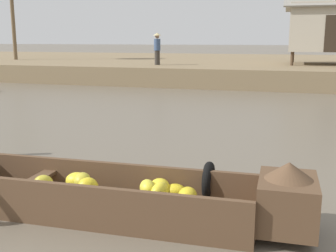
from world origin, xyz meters
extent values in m
plane|color=#665B4C|center=(0.00, 10.00, 0.00)|extent=(300.00, 300.00, 0.00)
cube|color=#7F6B4C|center=(0.00, 28.14, 0.46)|extent=(160.00, 20.00, 0.93)
cube|color=brown|center=(0.07, 3.98, 0.06)|extent=(4.27, 1.18, 0.12)
cube|color=brown|center=(0.06, 4.47, 0.34)|extent=(4.25, 0.21, 0.45)
cube|color=brown|center=(0.09, 3.49, 0.34)|extent=(4.25, 0.21, 0.45)
cube|color=brown|center=(2.53, 4.05, 0.41)|extent=(0.69, 0.91, 0.58)
cone|color=brown|center=(2.53, 4.05, 0.80)|extent=(0.58, 0.58, 0.20)
cube|color=brown|center=(-0.83, 3.95, 0.37)|extent=(0.23, 0.95, 0.05)
torus|color=black|center=(1.48, 4.63, 0.39)|extent=(0.14, 0.52, 0.52)
ellipsoid|color=yellow|center=(-0.62, 3.83, 0.37)|extent=(0.31, 0.32, 0.22)
ellipsoid|color=yellow|center=(0.54, 3.73, 0.37)|extent=(0.32, 0.37, 0.18)
ellipsoid|color=yellow|center=(-0.23, 4.08, 0.40)|extent=(0.35, 0.27, 0.23)
ellipsoid|color=yellow|center=(0.84, 3.75, 0.36)|extent=(0.30, 0.34, 0.27)
ellipsoid|color=yellow|center=(0.77, 4.12, 0.38)|extent=(0.32, 0.35, 0.22)
ellipsoid|color=yellow|center=(0.99, 3.96, 0.41)|extent=(0.24, 0.34, 0.23)
ellipsoid|color=gold|center=(-0.60, 3.83, 0.40)|extent=(0.32, 0.30, 0.23)
ellipsoid|color=yellow|center=(0.89, 4.27, 0.36)|extent=(0.37, 0.37, 0.22)
ellipsoid|color=yellow|center=(1.09, 4.32, 0.30)|extent=(0.33, 0.26, 0.21)
ellipsoid|color=yellow|center=(0.07, 3.81, 0.43)|extent=(0.35, 0.34, 0.26)
ellipsoid|color=yellow|center=(1.32, 4.07, 0.35)|extent=(0.28, 0.36, 0.23)
ellipsoid|color=yellow|center=(-0.26, 3.72, 0.33)|extent=(0.27, 0.28, 0.18)
ellipsoid|color=gold|center=(-0.12, 4.03, 0.43)|extent=(0.32, 0.35, 0.22)
ellipsoid|color=yellow|center=(-0.73, 3.65, 0.35)|extent=(0.37, 0.36, 0.27)
cylinder|color=#4C3826|center=(2.27, 22.13, 1.28)|extent=(0.16, 0.16, 0.70)
cylinder|color=#4C3826|center=(2.27, 25.33, 1.28)|extent=(0.16, 0.16, 0.70)
cube|color=#B2A893|center=(4.16, 23.73, 2.86)|extent=(4.18, 3.60, 2.48)
cube|color=#2D2319|center=(4.16, 21.91, 2.53)|extent=(0.80, 0.04, 1.80)
cylinder|color=brown|center=(-15.35, 23.40, 3.84)|extent=(0.24, 0.24, 5.82)
cylinder|color=#332D28|center=(-4.55, 20.64, 1.30)|extent=(0.28, 0.28, 0.75)
cylinder|color=#384C70|center=(-4.55, 20.64, 1.98)|extent=(0.34, 0.34, 0.60)
sphere|color=#9E7556|center=(-4.55, 20.64, 2.40)|extent=(0.22, 0.22, 0.22)
cone|color=tan|center=(-4.55, 20.64, 2.52)|extent=(0.44, 0.44, 0.14)
camera|label=1|loc=(2.54, -0.81, 2.29)|focal=45.23mm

